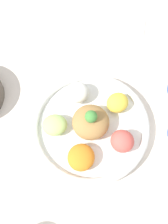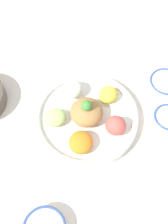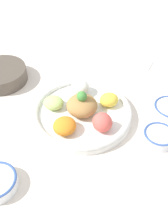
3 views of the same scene
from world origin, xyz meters
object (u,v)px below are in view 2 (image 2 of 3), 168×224
at_px(sauce_bowl_dark, 165,83).
at_px(serving_spoon_main, 124,41).
at_px(salad_platter, 87,116).
at_px(sauce_bowl_red, 168,119).

xyz_separation_m(sauce_bowl_dark, serving_spoon_main, (0.15, -0.19, -0.01)).
relative_size(salad_platter, serving_spoon_main, 2.62).
height_order(sauce_bowl_red, serving_spoon_main, sauce_bowl_red).
bearing_deg(sauce_bowl_dark, sauce_bowl_red, 91.40).
bearing_deg(sauce_bowl_red, serving_spoon_main, -65.44).
distance_m(sauce_bowl_red, serving_spoon_main, 0.36).
xyz_separation_m(salad_platter, sauce_bowl_dark, (-0.25, -0.16, -0.01)).
distance_m(sauce_bowl_dark, serving_spoon_main, 0.24).
height_order(salad_platter, sauce_bowl_red, salad_platter).
bearing_deg(serving_spoon_main, sauce_bowl_dark, -143.98).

